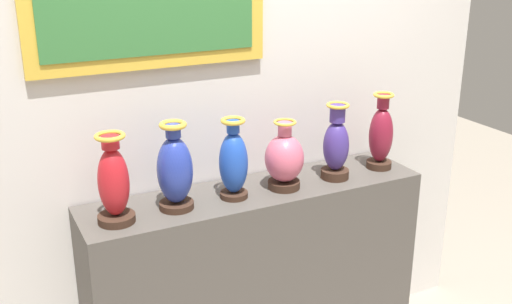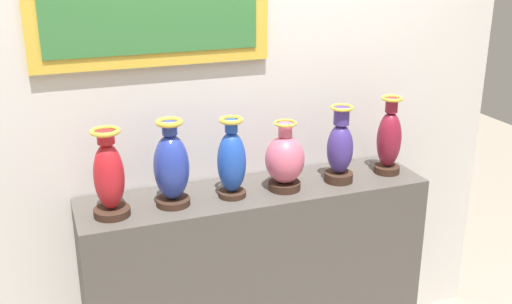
% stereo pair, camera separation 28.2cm
% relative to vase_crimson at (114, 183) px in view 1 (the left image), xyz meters
% --- Properties ---
extents(display_shelf, '(1.66, 0.39, 1.04)m').
position_rel_vase_crimson_xyz_m(display_shelf, '(0.67, 0.05, -0.69)').
color(display_shelf, '#4C4742').
rests_on(display_shelf, ground_plane).
extents(back_wall, '(2.87, 0.14, 2.82)m').
position_rel_vase_crimson_xyz_m(back_wall, '(0.66, 0.30, 0.21)').
color(back_wall, silver).
rests_on(back_wall, ground_plane).
extents(vase_crimson, '(0.16, 0.16, 0.39)m').
position_rel_vase_crimson_xyz_m(vase_crimson, '(0.00, 0.00, 0.00)').
color(vase_crimson, '#382319').
rests_on(vase_crimson, display_shelf).
extents(vase_cobalt, '(0.16, 0.16, 0.39)m').
position_rel_vase_crimson_xyz_m(vase_cobalt, '(0.27, 0.02, 0.00)').
color(vase_cobalt, '#382319').
rests_on(vase_cobalt, display_shelf).
extents(vase_sapphire, '(0.13, 0.13, 0.37)m').
position_rel_vase_crimson_xyz_m(vase_sapphire, '(0.54, 0.01, -0.01)').
color(vase_sapphire, '#382319').
rests_on(vase_sapphire, display_shelf).
extents(vase_rose, '(0.18, 0.18, 0.33)m').
position_rel_vase_crimson_xyz_m(vase_rose, '(0.80, 0.01, -0.03)').
color(vase_rose, '#382319').
rests_on(vase_rose, display_shelf).
extents(vase_indigo, '(0.14, 0.14, 0.38)m').
position_rel_vase_crimson_xyz_m(vase_indigo, '(1.09, 0.01, -0.01)').
color(vase_indigo, '#382319').
rests_on(vase_indigo, display_shelf).
extents(vase_burgundy, '(0.13, 0.13, 0.39)m').
position_rel_vase_crimson_xyz_m(vase_burgundy, '(1.37, 0.02, -0.00)').
color(vase_burgundy, '#382319').
rests_on(vase_burgundy, display_shelf).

